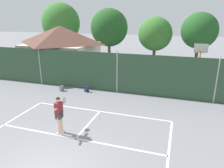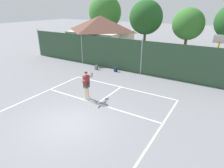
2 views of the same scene
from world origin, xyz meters
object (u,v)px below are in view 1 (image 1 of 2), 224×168
at_px(basketball_hoop, 199,62).
at_px(backpack_grey, 62,88).
at_px(tennis_ball, 99,118).
at_px(tennis_player, 59,112).
at_px(backpack_navy, 87,89).

bearing_deg(basketball_hoop, backpack_grey, -164.75).
bearing_deg(backpack_grey, tennis_ball, -37.83).
relative_size(tennis_player, backpack_grey, 4.01).
bearing_deg(backpack_navy, backpack_grey, -167.60).
relative_size(tennis_ball, backpack_grey, 0.14).
height_order(tennis_player, backpack_grey, tennis_player).
bearing_deg(tennis_player, backpack_grey, 120.49).
xyz_separation_m(basketball_hoop, tennis_player, (-6.37, -7.88, -1.20)).
relative_size(backpack_grey, backpack_navy, 1.00).
relative_size(tennis_player, backpack_navy, 4.01).
xyz_separation_m(basketball_hoop, backpack_navy, (-7.64, -2.18, -2.12)).
xyz_separation_m(tennis_player, backpack_grey, (-3.12, 5.30, -0.92)).
bearing_deg(basketball_hoop, tennis_ball, -131.36).
bearing_deg(tennis_player, backpack_navy, 102.57).
bearing_deg(tennis_player, basketball_hoop, 51.07).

